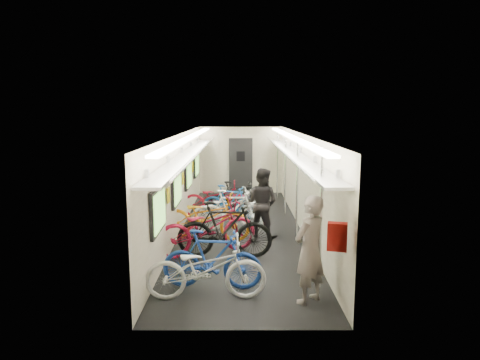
{
  "coord_description": "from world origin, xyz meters",
  "views": [
    {
      "loc": [
        -0.04,
        -10.41,
        2.93
      ],
      "look_at": [
        -0.03,
        0.74,
        1.15
      ],
      "focal_mm": 32.0,
      "sensor_mm": 36.0,
      "label": 1
    }
  ],
  "objects_px": {
    "passenger_near": "(310,249)",
    "bicycle_0": "(206,269)",
    "backpack": "(337,237)",
    "passenger_mid": "(262,203)",
    "bicycle_1": "(212,259)"
  },
  "relations": [
    {
      "from": "passenger_near",
      "to": "bicycle_0",
      "type": "bearing_deg",
      "value": -46.4
    },
    {
      "from": "passenger_near",
      "to": "backpack",
      "type": "relative_size",
      "value": 4.46
    },
    {
      "from": "bicycle_0",
      "to": "passenger_mid",
      "type": "height_order",
      "value": "passenger_mid"
    },
    {
      "from": "bicycle_0",
      "to": "passenger_near",
      "type": "bearing_deg",
      "value": -96.21
    },
    {
      "from": "passenger_near",
      "to": "passenger_mid",
      "type": "distance_m",
      "value": 3.56
    },
    {
      "from": "bicycle_1",
      "to": "passenger_near",
      "type": "distance_m",
      "value": 1.65
    },
    {
      "from": "passenger_mid",
      "to": "backpack",
      "type": "bearing_deg",
      "value": 128.73
    },
    {
      "from": "bicycle_0",
      "to": "passenger_mid",
      "type": "relative_size",
      "value": 1.16
    },
    {
      "from": "passenger_near",
      "to": "backpack",
      "type": "bearing_deg",
      "value": 64.23
    },
    {
      "from": "backpack",
      "to": "passenger_mid",
      "type": "bearing_deg",
      "value": 115.21
    },
    {
      "from": "bicycle_0",
      "to": "bicycle_1",
      "type": "relative_size",
      "value": 1.13
    },
    {
      "from": "passenger_mid",
      "to": "bicycle_1",
      "type": "bearing_deg",
      "value": 100.26
    },
    {
      "from": "backpack",
      "to": "bicycle_0",
      "type": "bearing_deg",
      "value": 169.61
    },
    {
      "from": "bicycle_0",
      "to": "passenger_near",
      "type": "xyz_separation_m",
      "value": [
        1.61,
        -0.1,
        0.35
      ]
    },
    {
      "from": "bicycle_1",
      "to": "passenger_near",
      "type": "xyz_separation_m",
      "value": [
        1.53,
        -0.51,
        0.34
      ]
    }
  ]
}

